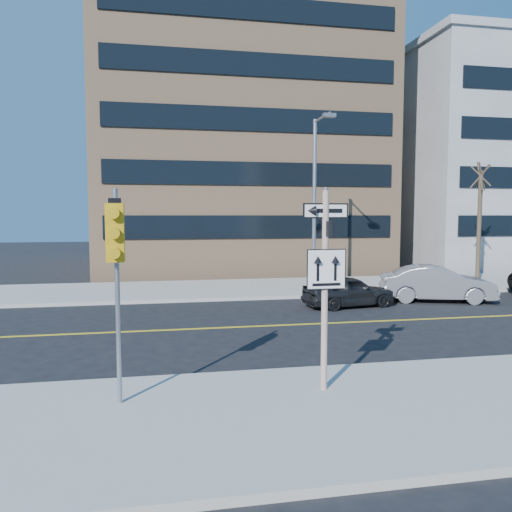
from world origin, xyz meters
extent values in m
plane|color=black|center=(0.00, 0.00, 0.00)|extent=(120.00, 120.00, 0.00)
cylinder|color=white|center=(0.00, -2.50, 2.15)|extent=(0.13, 0.13, 4.00)
cylinder|color=gray|center=(0.00, -2.50, 4.18)|extent=(0.10, 0.10, 0.06)
cube|color=black|center=(0.00, -2.50, 3.75)|extent=(0.92, 0.03, 0.30)
cube|color=black|center=(0.00, -2.50, 3.40)|extent=(0.03, 0.92, 0.30)
cube|color=white|center=(0.00, -2.58, 2.60)|extent=(0.80, 0.03, 0.80)
cylinder|color=gray|center=(-4.00, -2.50, 2.15)|extent=(0.09, 0.09, 4.00)
cube|color=gold|center=(-4.00, -2.70, 3.35)|extent=(0.32, 0.22, 1.05)
sphere|color=#8C0705|center=(-4.00, -2.82, 3.70)|extent=(0.17, 0.17, 0.17)
sphere|color=black|center=(-4.00, -2.82, 3.35)|extent=(0.17, 0.17, 0.17)
sphere|color=black|center=(-4.00, -2.82, 3.00)|extent=(0.17, 0.17, 0.17)
imported|color=black|center=(4.14, 6.80, 0.63)|extent=(2.07, 3.91, 1.27)
imported|color=slate|center=(8.28, 7.25, 0.76)|extent=(2.92, 4.91, 1.53)
cylinder|color=gray|center=(4.00, 11.00, 4.15)|extent=(0.18, 0.18, 8.00)
cylinder|color=gray|center=(4.00, 10.00, 8.05)|extent=(0.10, 2.20, 0.10)
cube|color=gray|center=(4.00, 9.00, 7.95)|extent=(0.55, 0.30, 0.16)
cylinder|color=#3C3123|center=(13.00, 11.30, 3.05)|extent=(0.22, 0.22, 5.80)
cube|color=tan|center=(2.00, 25.00, 9.00)|extent=(18.00, 18.00, 18.00)
cube|color=#929396|center=(24.00, 24.00, 7.50)|extent=(20.00, 16.00, 15.00)
camera|label=1|loc=(-3.19, -11.92, 3.67)|focal=35.00mm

